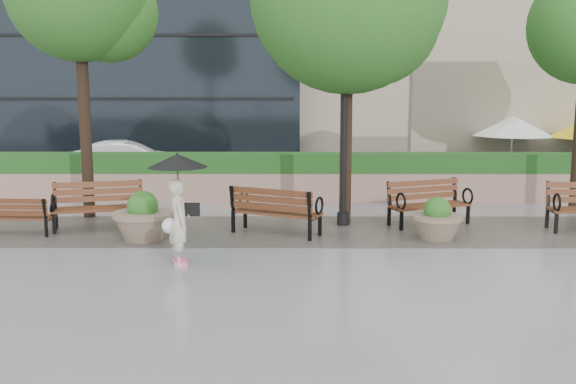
{
  "coord_description": "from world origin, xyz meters",
  "views": [
    {
      "loc": [
        0.57,
        -11.1,
        3.2
      ],
      "look_at": [
        0.53,
        1.7,
        1.1
      ],
      "focal_mm": 40.0,
      "sensor_mm": 36.0,
      "label": 1
    }
  ],
  "objects_px": {
    "planter_left": "(143,221)",
    "car_right": "(128,161)",
    "lamppost": "(344,139)",
    "pedestrian": "(178,198)",
    "planter_right": "(437,223)",
    "bench_3": "(429,212)",
    "bench_1": "(99,216)",
    "bench_0": "(17,224)",
    "bench_2": "(276,220)"
  },
  "relations": [
    {
      "from": "pedestrian",
      "to": "bench_2",
      "type": "bearing_deg",
      "value": -52.11
    },
    {
      "from": "bench_1",
      "to": "planter_right",
      "type": "bearing_deg",
      "value": -21.75
    },
    {
      "from": "car_right",
      "to": "bench_3",
      "type": "bearing_deg",
      "value": -140.28
    },
    {
      "from": "bench_0",
      "to": "car_right",
      "type": "xyz_separation_m",
      "value": [
        0.44,
        8.03,
        0.44
      ]
    },
    {
      "from": "bench_0",
      "to": "pedestrian",
      "type": "height_order",
      "value": "pedestrian"
    },
    {
      "from": "bench_1",
      "to": "pedestrian",
      "type": "bearing_deg",
      "value": -65.51
    },
    {
      "from": "bench_3",
      "to": "pedestrian",
      "type": "relative_size",
      "value": 1.02
    },
    {
      "from": "planter_right",
      "to": "car_right",
      "type": "height_order",
      "value": "car_right"
    },
    {
      "from": "planter_left",
      "to": "pedestrian",
      "type": "bearing_deg",
      "value": -59.5
    },
    {
      "from": "bench_0",
      "to": "planter_right",
      "type": "relative_size",
      "value": 1.46
    },
    {
      "from": "lamppost",
      "to": "pedestrian",
      "type": "relative_size",
      "value": 2.25
    },
    {
      "from": "bench_1",
      "to": "planter_left",
      "type": "relative_size",
      "value": 1.67
    },
    {
      "from": "planter_right",
      "to": "car_right",
      "type": "distance_m",
      "value": 12.09
    },
    {
      "from": "planter_right",
      "to": "pedestrian",
      "type": "xyz_separation_m",
      "value": [
        -5.12,
        -1.93,
        0.87
      ]
    },
    {
      "from": "lamppost",
      "to": "pedestrian",
      "type": "height_order",
      "value": "lamppost"
    },
    {
      "from": "bench_3",
      "to": "lamppost",
      "type": "relative_size",
      "value": 0.45
    },
    {
      "from": "bench_0",
      "to": "car_right",
      "type": "distance_m",
      "value": 8.06
    },
    {
      "from": "bench_0",
      "to": "planter_left",
      "type": "bearing_deg",
      "value": 173.09
    },
    {
      "from": "bench_1",
      "to": "planter_left",
      "type": "bearing_deg",
      "value": -54.57
    },
    {
      "from": "bench_1",
      "to": "pedestrian",
      "type": "relative_size",
      "value": 1.05
    },
    {
      "from": "car_right",
      "to": "planter_right",
      "type": "bearing_deg",
      "value": -146.12
    },
    {
      "from": "bench_1",
      "to": "bench_2",
      "type": "xyz_separation_m",
      "value": [
        4.03,
        -0.49,
        -0.01
      ]
    },
    {
      "from": "car_right",
      "to": "pedestrian",
      "type": "height_order",
      "value": "pedestrian"
    },
    {
      "from": "planter_left",
      "to": "planter_right",
      "type": "bearing_deg",
      "value": 0.9
    },
    {
      "from": "planter_right",
      "to": "pedestrian",
      "type": "bearing_deg",
      "value": -159.36
    },
    {
      "from": "planter_left",
      "to": "lamppost",
      "type": "relative_size",
      "value": 0.28
    },
    {
      "from": "bench_0",
      "to": "lamppost",
      "type": "distance_m",
      "value": 7.5
    },
    {
      "from": "bench_2",
      "to": "car_right",
      "type": "relative_size",
      "value": 0.5
    },
    {
      "from": "planter_right",
      "to": "lamppost",
      "type": "relative_size",
      "value": 0.24
    },
    {
      "from": "bench_3",
      "to": "lamppost",
      "type": "distance_m",
      "value": 2.64
    },
    {
      "from": "lamppost",
      "to": "planter_right",
      "type": "bearing_deg",
      "value": -37.35
    },
    {
      "from": "bench_0",
      "to": "planter_left",
      "type": "height_order",
      "value": "planter_left"
    },
    {
      "from": "bench_1",
      "to": "planter_left",
      "type": "height_order",
      "value": "bench_1"
    },
    {
      "from": "planter_left",
      "to": "car_right",
      "type": "distance_m",
      "value": 8.9
    },
    {
      "from": "bench_0",
      "to": "planter_right",
      "type": "height_order",
      "value": "planter_right"
    },
    {
      "from": "bench_1",
      "to": "bench_2",
      "type": "distance_m",
      "value": 4.06
    },
    {
      "from": "bench_0",
      "to": "bench_3",
      "type": "height_order",
      "value": "bench_3"
    },
    {
      "from": "planter_right",
      "to": "bench_0",
      "type": "bearing_deg",
      "value": 177.33
    },
    {
      "from": "car_right",
      "to": "pedestrian",
      "type": "distance_m",
      "value": 10.98
    },
    {
      "from": "planter_left",
      "to": "car_right",
      "type": "bearing_deg",
      "value": 105.94
    },
    {
      "from": "bench_1",
      "to": "lamppost",
      "type": "bearing_deg",
      "value": -9.64
    },
    {
      "from": "lamppost",
      "to": "bench_0",
      "type": "bearing_deg",
      "value": -172.1
    },
    {
      "from": "bench_3",
      "to": "pedestrian",
      "type": "xyz_separation_m",
      "value": [
        -5.26,
        -3.39,
        0.92
      ]
    },
    {
      "from": "bench_3",
      "to": "pedestrian",
      "type": "height_order",
      "value": "pedestrian"
    },
    {
      "from": "car_right",
      "to": "planter_left",
      "type": "bearing_deg",
      "value": -175.79
    },
    {
      "from": "bench_1",
      "to": "bench_0",
      "type": "bearing_deg",
      "value": -176.3
    },
    {
      "from": "bench_3",
      "to": "pedestrian",
      "type": "distance_m",
      "value": 6.32
    },
    {
      "from": "bench_1",
      "to": "planter_left",
      "type": "xyz_separation_m",
      "value": [
        1.25,
        -1.06,
        0.1
      ]
    },
    {
      "from": "bench_2",
      "to": "lamppost",
      "type": "distance_m",
      "value": 2.49
    },
    {
      "from": "bench_2",
      "to": "lamppost",
      "type": "height_order",
      "value": "lamppost"
    }
  ]
}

